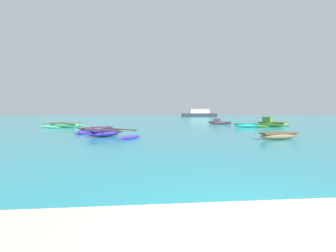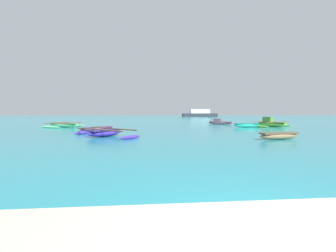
% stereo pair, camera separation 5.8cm
% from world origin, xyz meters
% --- Properties ---
extents(ground_plane, '(240.00, 240.00, 0.00)m').
position_xyz_m(ground_plane, '(0.00, 0.00, 0.00)').
color(ground_plane, teal).
extents(moored_boat_0, '(2.40, 0.58, 0.40)m').
position_xyz_m(moored_boat_0, '(7.94, 18.45, 0.22)').
color(moored_boat_0, '#20C7A7').
rests_on(moored_boat_0, ground_plane).
extents(moored_boat_1, '(2.42, 0.97, 0.38)m').
position_xyz_m(moored_boat_1, '(5.46, 9.04, 0.21)').
color(moored_boat_1, '#9C7850').
rests_on(moored_boat_1, ground_plane).
extents(moored_boat_2, '(4.50, 3.66, 0.98)m').
position_xyz_m(moored_boat_2, '(10.93, 19.42, 0.33)').
color(moored_boat_2, '#8BDD50').
rests_on(moored_boat_2, ground_plane).
extents(moored_boat_3, '(3.81, 3.98, 0.46)m').
position_xyz_m(moored_boat_3, '(-9.54, 20.43, 0.21)').
color(moored_boat_3, '#73E898').
rests_on(moored_boat_3, ground_plane).
extents(moored_boat_4, '(2.96, 2.24, 0.68)m').
position_xyz_m(moored_boat_4, '(7.36, 24.60, 0.24)').
color(moored_boat_4, '#B17186').
rests_on(moored_boat_4, ground_plane).
extents(moored_boat_5, '(2.54, 2.68, 0.29)m').
position_xyz_m(moored_boat_5, '(-5.45, 15.93, 0.17)').
color(moored_boat_5, '#8D498C').
rests_on(moored_boat_5, ground_plane).
extents(moored_boat_6, '(4.34, 4.21, 0.47)m').
position_xyz_m(moored_boat_6, '(-3.94, 11.41, 0.23)').
color(moored_boat_6, '#422BAC').
rests_on(moored_boat_6, ground_plane).
extents(distant_ferry, '(11.54, 2.54, 2.54)m').
position_xyz_m(distant_ferry, '(15.79, 71.43, 1.03)').
color(distant_ferry, '#2D333D').
rests_on(distant_ferry, ground_plane).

